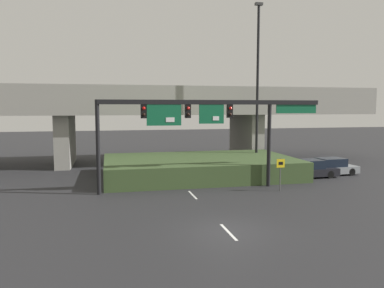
# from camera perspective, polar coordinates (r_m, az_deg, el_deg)

# --- Properties ---
(ground_plane) EXTENTS (160.00, 160.00, 0.00)m
(ground_plane) POSITION_cam_1_polar(r_m,az_deg,el_deg) (18.52, 5.30, -12.93)
(ground_plane) COLOR #262628
(lane_markings) EXTENTS (0.14, 25.49, 0.01)m
(lane_markings) POSITION_cam_1_polar(r_m,az_deg,el_deg) (29.08, -1.58, -6.04)
(lane_markings) COLOR silver
(lane_markings) RESTS_ON ground
(signal_gantry) EXTENTS (16.27, 0.44, 6.40)m
(signal_gantry) POSITION_cam_1_polar(r_m,az_deg,el_deg) (26.48, 1.80, 4.15)
(signal_gantry) COLOR black
(signal_gantry) RESTS_ON ground
(speed_limit_sign) EXTENTS (0.60, 0.11, 2.33)m
(speed_limit_sign) POSITION_cam_1_polar(r_m,az_deg,el_deg) (26.94, 13.32, -3.84)
(speed_limit_sign) COLOR #4C4C4C
(speed_limit_sign) RESTS_ON ground
(highway_light_pole_near) EXTENTS (0.70, 0.36, 15.40)m
(highway_light_pole_near) POSITION_cam_1_polar(r_m,az_deg,el_deg) (35.82, 9.95, 9.06)
(highway_light_pole_near) COLOR black
(highway_light_pole_near) RESTS_ON ground
(overpass_bridge) EXTENTS (45.83, 9.18, 7.95)m
(overpass_bridge) POSITION_cam_1_polar(r_m,az_deg,el_deg) (40.19, -4.86, 5.37)
(overpass_bridge) COLOR gray
(overpass_bridge) RESTS_ON ground
(grass_embankment) EXTENTS (15.91, 9.55, 1.59)m
(grass_embankment) POSITION_cam_1_polar(r_m,az_deg,el_deg) (32.03, 1.17, -3.52)
(grass_embankment) COLOR #384C28
(grass_embankment) RESTS_ON ground
(parked_sedan_near_right) EXTENTS (4.87, 2.05, 1.49)m
(parked_sedan_near_right) POSITION_cam_1_polar(r_m,az_deg,el_deg) (32.92, 17.33, -3.71)
(parked_sedan_near_right) COLOR black
(parked_sedan_near_right) RESTS_ON ground
(parked_sedan_mid_right) EXTENTS (4.39, 2.14, 1.47)m
(parked_sedan_mid_right) POSITION_cam_1_polar(r_m,az_deg,el_deg) (34.95, 20.55, -3.31)
(parked_sedan_mid_right) COLOR gray
(parked_sedan_mid_right) RESTS_ON ground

